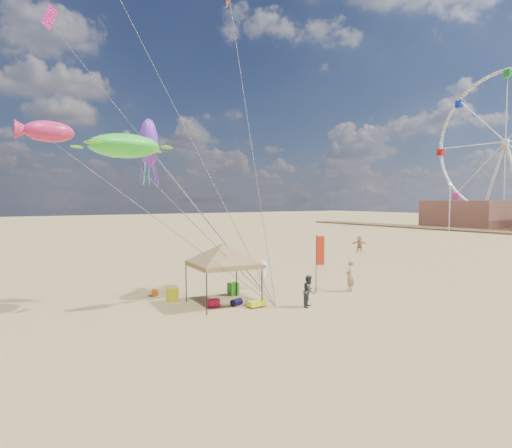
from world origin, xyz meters
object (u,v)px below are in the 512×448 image
object	(u,v)px
beach_cart	(257,303)
person_near_b	(309,291)
person_near_a	(350,276)
person_near_c	(263,275)
cooler_blue	(234,287)
ferris_wheel	(505,149)
chair_green	(233,289)
chair_yellow	(172,295)
feather_flag	(319,255)
person_far_c	(360,244)
lamp_north	(450,199)
cooler_red	(213,303)
canopy_tent	(223,245)

from	to	relation	value
beach_cart	person_near_b	xyz separation A→B (m)	(2.20, -1.39, 0.60)
person_near_a	person_near_c	bearing A→B (deg)	-68.08
cooler_blue	ferris_wheel	bearing A→B (deg)	15.77
chair_green	person_near_c	bearing A→B (deg)	13.36
chair_yellow	person_near_b	distance (m)	7.11
feather_flag	person_near_b	xyz separation A→B (m)	(-2.59, -2.15, -1.40)
person_far_c	beach_cart	bearing A→B (deg)	-98.14
lamp_north	ferris_wheel	world-z (taller)	ferris_wheel
beach_cart	lamp_north	world-z (taller)	lamp_north
feather_flag	chair_yellow	distance (m)	8.43
person_near_a	person_near_b	world-z (taller)	person_near_a
cooler_blue	person_near_c	world-z (taller)	person_near_c
cooler_red	cooler_blue	world-z (taller)	same
canopy_tent	person_near_c	size ratio (longest dim) A/B	3.50
beach_cart	person_near_b	bearing A→B (deg)	-32.14
canopy_tent	person_near_c	xyz separation A→B (m)	(3.96, 2.17, -2.18)
person_far_c	canopy_tent	bearing A→B (deg)	-102.19
lamp_north	chair_green	bearing A→B (deg)	-158.57
cooler_blue	beach_cart	world-z (taller)	cooler_blue
feather_flag	person_near_a	distance (m)	2.29
canopy_tent	cooler_blue	xyz separation A→B (m)	(2.22, 2.67, -2.82)
cooler_red	ferris_wheel	distance (m)	79.85
feather_flag	lamp_north	bearing A→B (deg)	25.13
feather_flag	chair_yellow	world-z (taller)	feather_flag
feather_flag	beach_cart	bearing A→B (deg)	-170.89
person_near_b	person_near_c	distance (m)	4.98
feather_flag	cooler_blue	size ratio (longest dim) A/B	6.13
chair_green	lamp_north	size ratio (longest dim) A/B	0.08
canopy_tent	feather_flag	distance (m)	6.00
chair_green	person_near_b	distance (m)	4.74
canopy_tent	person_near_b	xyz separation A→B (m)	(3.32, -2.78, -2.22)
lamp_north	ferris_wheel	xyz separation A→B (m)	(17.00, -0.47, 9.41)
lamp_north	person_near_b	bearing A→B (deg)	-154.06
person_near_b	chair_green	bearing A→B (deg)	77.45
person_near_a	person_far_c	bearing A→B (deg)	-163.65
canopy_tent	person_far_c	size ratio (longest dim) A/B	3.49
beach_cart	ferris_wheel	xyz separation A→B (m)	(73.22, 24.42, 14.72)
chair_green	lamp_north	world-z (taller)	lamp_north
cooler_red	beach_cart	world-z (taller)	cooler_red
chair_yellow	ferris_wheel	size ratio (longest dim) A/B	0.02
canopy_tent	chair_green	distance (m)	3.47
cooler_red	feather_flag	bearing A→B (deg)	-4.05
canopy_tent	chair_yellow	world-z (taller)	canopy_tent
cooler_red	chair_green	xyz separation A→B (m)	(2.18, 1.75, 0.16)
person_near_a	lamp_north	distance (m)	55.72
cooler_red	canopy_tent	bearing A→B (deg)	14.08
person_near_c	ferris_wheel	xyz separation A→B (m)	(70.38, 20.86, 14.09)
chair_yellow	person_near_a	size ratio (longest dim) A/B	0.38
canopy_tent	beach_cart	size ratio (longest dim) A/B	6.49
person_near_b	person_near_c	size ratio (longest dim) A/B	0.95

